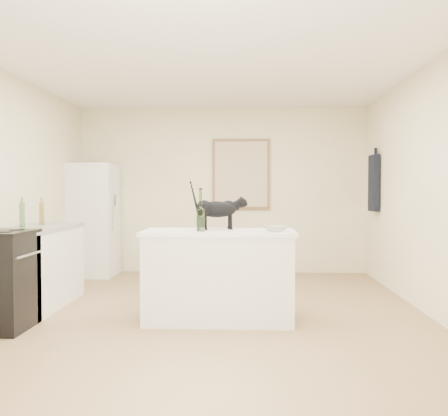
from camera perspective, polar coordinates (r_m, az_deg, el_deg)
floor at (r=5.30m, az=-1.59°, el=-12.14°), size 5.50×5.50×0.00m
ceiling at (r=5.30m, az=-1.62°, el=16.27°), size 5.50×5.50×0.00m
wall_back at (r=7.88m, az=-0.22°, el=2.04°), size 4.50×0.00×4.50m
wall_front at (r=2.40m, az=-6.15°, el=2.14°), size 4.50×0.00×4.50m
wall_right at (r=5.46m, az=22.67°, el=1.91°), size 0.00×5.50×5.50m
island_base at (r=5.01m, az=-0.60°, el=-7.94°), size 1.44×0.67×0.86m
island_top at (r=4.95m, az=-0.60°, el=-2.80°), size 1.50×0.70×0.04m
left_cabinets at (r=5.96m, az=-20.57°, el=-6.47°), size 0.60×1.40×0.86m
left_countertop at (r=5.91m, az=-20.63°, el=-2.15°), size 0.62×1.44×0.04m
fridge at (r=7.83m, az=-14.76°, el=-1.31°), size 0.68×0.68×1.70m
artwork_frame at (r=7.85m, az=1.96°, el=3.87°), size 0.90×0.03×1.10m
artwork_canvas at (r=7.83m, az=1.96°, el=3.87°), size 0.82×0.00×1.02m
hanging_garment at (r=7.41m, az=16.73°, el=2.74°), size 0.08×0.34×0.80m
black_cat at (r=5.06m, az=-0.84°, el=-0.40°), size 0.54×0.28×0.36m
wine_bottle at (r=4.84m, az=-2.68°, el=-0.49°), size 0.10×0.10×0.37m
glass_bowl at (r=4.81m, az=5.89°, el=-2.38°), size 0.29×0.29×0.05m
fridge_paper at (r=7.75m, az=-12.30°, el=0.88°), size 0.06×0.14×0.19m
counter_bottle_cluster at (r=5.88m, az=-21.14°, el=-0.69°), size 0.08×0.52×0.27m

